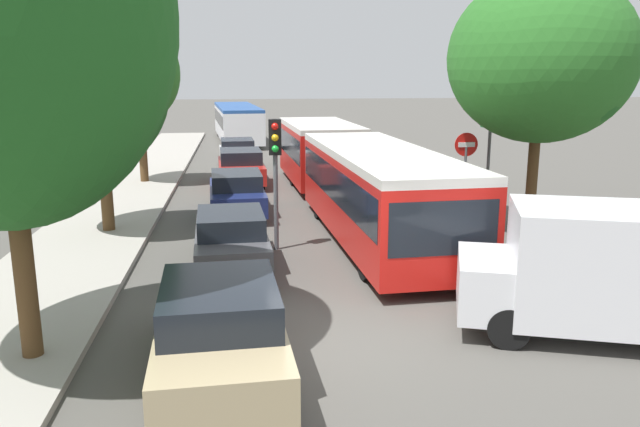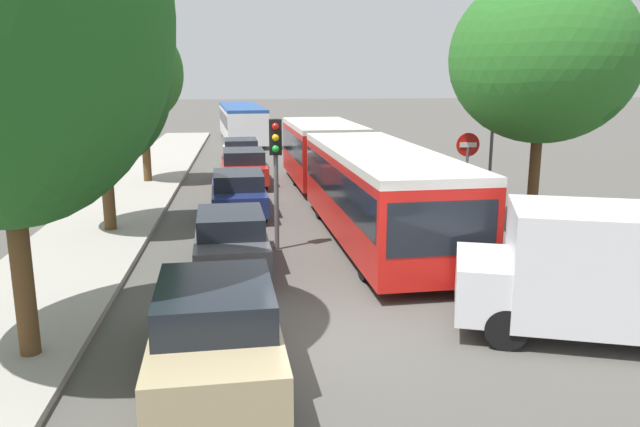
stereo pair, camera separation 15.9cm
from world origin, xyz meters
name	(u,v)px [view 2 (the right image)]	position (x,y,z in m)	size (l,w,h in m)	color
ground_plane	(340,342)	(0.00, 0.00, 0.00)	(200.00, 200.00, 0.00)	#4F4C47
kerb_strip_left	(142,183)	(-5.91, 16.24, 0.07)	(3.20, 42.48, 0.14)	#9E998E
articulated_bus	(351,169)	(1.82, 10.04, 1.47)	(3.43, 17.25, 2.55)	red
city_bus_rear	(242,121)	(-1.87, 32.48, 1.38)	(3.35, 11.21, 2.38)	silver
queued_car_tan	(216,328)	(-2.05, -0.97, 0.77)	(2.04, 4.42, 1.51)	tan
queued_car_graphite	(231,239)	(-1.96, 4.56, 0.69)	(1.83, 3.98, 1.36)	#47474C
queued_car_navy	(238,193)	(-1.84, 10.26, 0.71)	(1.89, 4.10, 1.40)	navy
queued_car_red	(244,167)	(-1.69, 15.76, 0.74)	(1.97, 4.27, 1.46)	#B21E19
queued_car_white	(241,153)	(-1.85, 20.76, 0.70)	(1.86, 4.03, 1.38)	white
white_van	(618,270)	(4.75, -0.39, 1.24)	(5.36, 3.45, 2.31)	silver
traffic_light	(276,155)	(-0.80, 5.90, 2.50)	(0.33, 0.37, 3.40)	#56595E
no_entry_sign	(467,165)	(4.94, 7.78, 1.88)	(0.70, 0.08, 2.82)	#56595E
direction_sign_post	(492,138)	(6.11, 8.89, 2.55)	(0.11, 1.40, 3.60)	#56595E
tree_left_mid	(100,82)	(-5.49, 8.08, 4.29)	(3.87, 3.87, 6.69)	#51381E
tree_left_far	(141,73)	(-5.67, 16.34, 4.50)	(3.32, 3.32, 6.48)	#51381E
tree_right_near	(547,63)	(6.58, 6.55, 4.81)	(5.05, 5.05, 7.23)	#51381E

